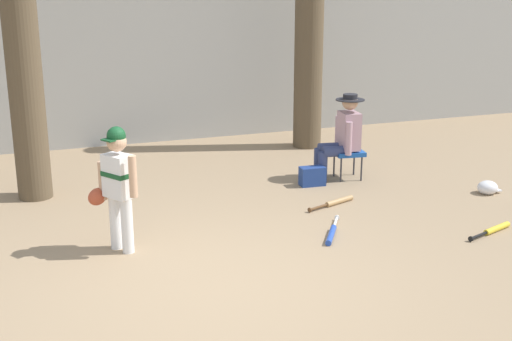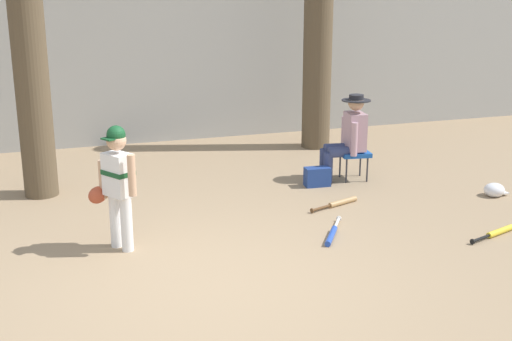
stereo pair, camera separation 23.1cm
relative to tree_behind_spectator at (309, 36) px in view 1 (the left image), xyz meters
The scene contains 11 objects.
ground_plane 5.89m from the tree_behind_spectator, 123.76° to the right, with size 60.00×60.00×0.00m, color #937A5B.
concrete_back_wall 3.44m from the tree_behind_spectator, 155.72° to the left, with size 18.00×0.36×2.69m, color #9E9E99.
tree_behind_spectator is the anchor object (origin of this frame).
young_ballplayer 5.21m from the tree_behind_spectator, 137.02° to the right, with size 0.50×0.53×1.31m.
folding_stool 2.47m from the tree_behind_spectator, 98.11° to the right, with size 0.46×0.46×0.41m.
seated_spectator 2.32m from the tree_behind_spectator, 100.96° to the right, with size 0.68×0.54×1.20m.
handbag_beside_stool 2.85m from the tree_behind_spectator, 113.05° to the right, with size 0.34×0.18×0.26m, color navy.
bat_yellow_trainer 4.78m from the tree_behind_spectator, 87.02° to the right, with size 0.71×0.29×0.07m.
bat_blue_youth 4.54m from the tree_behind_spectator, 111.15° to the right, with size 0.51×0.72×0.07m.
bat_wood_tan 3.59m from the tree_behind_spectator, 108.13° to the right, with size 0.74×0.32×0.07m.
batting_helmet_white 3.85m from the tree_behind_spectator, 71.15° to the right, with size 0.32×0.25×0.19m.
Camera 1 is at (-1.57, -5.29, 2.65)m, focal length 46.59 mm.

